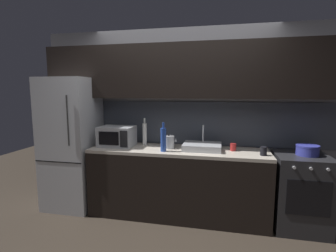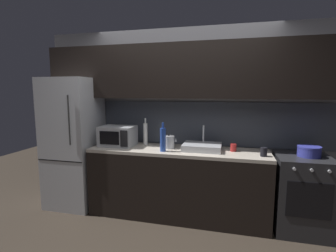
% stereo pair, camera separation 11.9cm
% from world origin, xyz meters
% --- Properties ---
extents(back_wall, '(4.03, 0.44, 2.50)m').
position_xyz_m(back_wall, '(0.00, 1.20, 1.55)').
color(back_wall, slate).
rests_on(back_wall, ground).
extents(counter_run, '(2.29, 0.60, 0.90)m').
position_xyz_m(counter_run, '(0.00, 0.90, 0.45)').
color(counter_run, black).
rests_on(counter_run, ground).
extents(refrigerator, '(0.68, 0.69, 1.83)m').
position_xyz_m(refrigerator, '(-1.53, 0.90, 0.91)').
color(refrigerator, '#B7BABF').
rests_on(refrigerator, ground).
extents(oven_range, '(0.60, 0.62, 0.90)m').
position_xyz_m(oven_range, '(1.49, 0.90, 0.45)').
color(oven_range, '#232326').
rests_on(oven_range, ground).
extents(microwave, '(0.46, 0.35, 0.27)m').
position_xyz_m(microwave, '(-0.85, 0.92, 1.04)').
color(microwave, '#A8AAAF').
rests_on(microwave, counter_run).
extents(sink_basin, '(0.48, 0.38, 0.30)m').
position_xyz_m(sink_basin, '(0.31, 0.93, 0.94)').
color(sink_basin, '#ADAFB5').
rests_on(sink_basin, counter_run).
extents(kettle, '(0.18, 0.15, 0.19)m').
position_xyz_m(kettle, '(-0.13, 0.93, 0.98)').
color(kettle, '#B7BABF').
rests_on(kettle, counter_run).
extents(wine_bottle_blue, '(0.07, 0.07, 0.36)m').
position_xyz_m(wine_bottle_blue, '(-0.16, 0.74, 1.05)').
color(wine_bottle_blue, '#234299').
rests_on(wine_bottle_blue, counter_run).
extents(wine_bottle_white, '(0.06, 0.06, 0.37)m').
position_xyz_m(wine_bottle_white, '(-0.50, 1.08, 1.06)').
color(wine_bottle_white, silver).
rests_on(wine_bottle_white, counter_run).
extents(mug_dark, '(0.07, 0.07, 0.10)m').
position_xyz_m(mug_dark, '(1.03, 0.78, 0.95)').
color(mug_dark, black).
rests_on(mug_dark, counter_run).
extents(mug_red, '(0.07, 0.07, 0.09)m').
position_xyz_m(mug_red, '(0.70, 0.95, 0.95)').
color(mug_red, '#A82323').
rests_on(mug_red, counter_run).
extents(cooking_pot, '(0.25, 0.25, 0.12)m').
position_xyz_m(cooking_pot, '(1.54, 0.90, 0.96)').
color(cooking_pot, '#333899').
rests_on(cooking_pot, oven_range).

